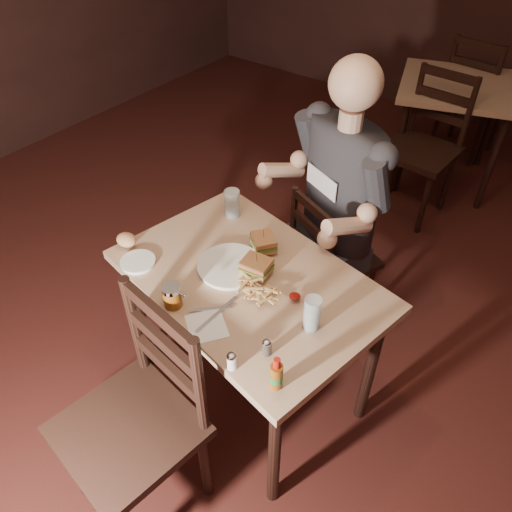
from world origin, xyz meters
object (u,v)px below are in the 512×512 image
Objects in this scene: chair_near at (128,431)px; bg_chair_near at (420,151)px; diner at (337,173)px; syrup_dispenser at (172,296)px; chair_far at (334,257)px; bg_chair_far at (475,96)px; hot_sauce at (277,373)px; dinner_plate at (230,267)px; bg_table at (457,96)px; glass_left at (232,203)px; main_table at (249,293)px; side_plate at (138,263)px; glass_right at (312,314)px.

chair_near is 2.58m from bg_chair_near.
diner is 0.96m from syrup_dispenser.
chair_far is 2.30m from bg_chair_far.
hot_sauce is (0.35, -1.05, 0.43)m from chair_far.
bg_chair_far is 3.63× the size of dinner_plate.
bg_table is at bearing 88.01° from dinner_plate.
bg_table is 7.59× the size of glass_left.
dinner_plate is 0.60m from hot_sauce.
chair_near reaches higher than chair_far.
diner reaches higher than main_table.
main_table is at bearing 26.81° from side_plate.
bg_table is at bearing 113.34° from diner.
bg_table is at bearing 81.83° from glass_left.
glass_right is at bearing 10.55° from side_plate.
bg_chair_near is 2.03m from glass_right.
syrup_dispenser is at bearing -76.63° from diner.
dinner_plate is (-0.09, -2.45, 0.10)m from bg_table.
side_plate is (-0.41, -3.21, 0.29)m from bg_chair_far.
main_table is 1.47× the size of chair_far.
bg_table is 0.58m from bg_chair_near.
diner is 7.33× the size of glass_right.
bg_chair_near is at bearing -90.00° from bg_table.
bg_chair_near is at bearing 78.93° from side_plate.
bg_chair_far reaches higher than hot_sauce.
main_table is 0.48m from side_plate.
hot_sauce is 0.82m from side_plate.
hot_sauce reaches higher than side_plate.
bg_chair_near is at bearing 96.37° from bg_chair_far.
hot_sauce is 0.97× the size of side_plate.
bg_chair_far is at bearing 97.90° from chair_near.
chair_far is at bearing 79.46° from dinner_plate.
bg_chair_near reaches higher than bg_chair_far.
dinner_plate is at bearing -76.98° from diner.
bg_chair_far is 3.39m from hot_sauce.
bg_table is 3.79× the size of dinner_plate.
main_table is 1.20× the size of chair_near.
diner is (0.02, 0.65, 0.27)m from main_table.
syrup_dispenser is (-0.13, -2.74, 0.14)m from bg_table.
glass_right is at bearing 66.64° from chair_near.
bg_table is 2.75m from syrup_dispenser.
side_plate reaches higher than bg_table.
syrup_dispenser is (-0.15, -0.94, -0.13)m from diner.
glass_right is at bearing -28.60° from glass_left.
syrup_dispenser is (-0.04, -0.29, 0.04)m from dinner_plate.
side_plate is at bearing -94.37° from diner.
bg_chair_far reaches higher than side_plate.
glass_left is at bearing -97.40° from bg_chair_near.
chair_far is 1.19m from hot_sauce.
hot_sauce is 0.53m from syrup_dispenser.
syrup_dispenser is 0.30m from side_plate.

